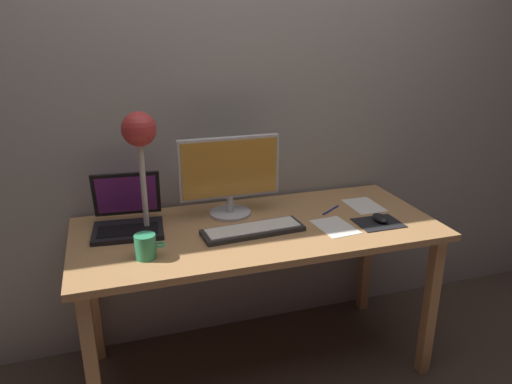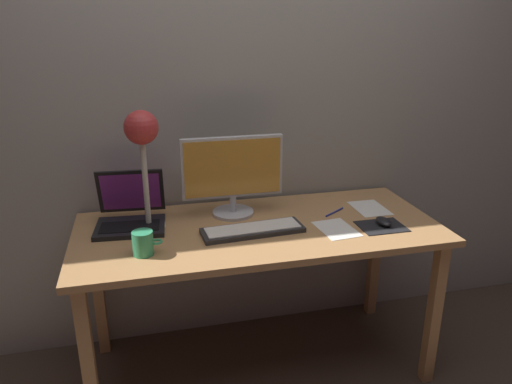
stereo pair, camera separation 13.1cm
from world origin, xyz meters
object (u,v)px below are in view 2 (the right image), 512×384
laptop (131,210)px  monitor (232,173)px  coffee_mug (143,243)px  keyboard_main (253,230)px  pen (335,212)px  desk_lamp (142,140)px  mouse (383,221)px

laptop → monitor: bearing=-0.0°
monitor → coffee_mug: 0.55m
keyboard_main → coffee_mug: bearing=-167.6°
laptop → pen: laptop is taller
coffee_mug → desk_lamp: bearing=84.1°
monitor → pen: (0.47, -0.10, -0.20)m
keyboard_main → coffee_mug: (-0.46, -0.10, 0.04)m
keyboard_main → coffee_mug: size_ratio=3.85×
monitor → keyboard_main: size_ratio=1.04×
laptop → pen: 0.94m
keyboard_main → laptop: laptop is taller
monitor → keyboard_main: monitor is taller
desk_lamp → coffee_mug: (-0.03, -0.26, -0.34)m
monitor → desk_lamp: 0.44m
mouse → keyboard_main: bearing=173.6°
desk_lamp → coffee_mug: desk_lamp is taller
keyboard_main → mouse: bearing=-6.4°
mouse → pen: mouse is taller
laptop → mouse: (1.09, -0.29, -0.05)m
keyboard_main → laptop: (-0.51, 0.23, 0.05)m
pen → mouse: bearing=-51.7°
monitor → desk_lamp: (-0.39, -0.06, 0.19)m
monitor → mouse: bearing=-25.1°
monitor → desk_lamp: bearing=-170.9°
mouse → pen: size_ratio=0.69×
coffee_mug → keyboard_main: bearing=12.4°
coffee_mug → laptop: bearing=98.1°
laptop → coffee_mug: size_ratio=2.74×
keyboard_main → pen: size_ratio=3.20×
coffee_mug → monitor: bearing=38.0°
desk_lamp → mouse: size_ratio=5.39×
laptop → mouse: bearing=-15.0°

